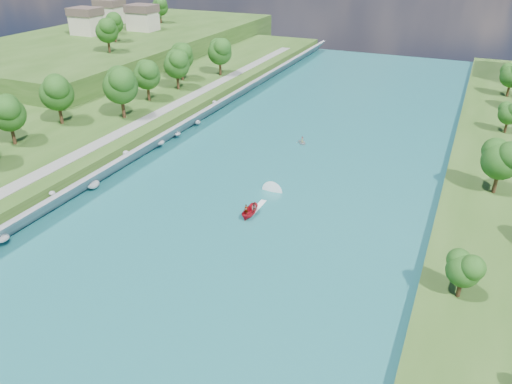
% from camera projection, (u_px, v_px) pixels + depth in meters
% --- Properties ---
extents(ground, '(260.00, 260.00, 0.00)m').
position_uv_depth(ground, '(189.00, 267.00, 63.82)').
color(ground, '#2D5119').
rests_on(ground, ground).
extents(river_water, '(55.00, 240.00, 0.10)m').
position_uv_depth(river_water, '(253.00, 200.00, 80.06)').
color(river_water, '#18585C').
rests_on(river_water, ground).
extents(berm_west, '(45.00, 240.00, 3.50)m').
position_uv_depth(berm_west, '(20.00, 143.00, 97.34)').
color(berm_west, '#2D5119').
rests_on(berm_west, ground).
extents(ridge_west, '(60.00, 120.00, 9.00)m').
position_uv_depth(ridge_west, '(122.00, 47.00, 168.79)').
color(ridge_west, '#2D5119').
rests_on(ridge_west, ground).
extents(riprap_bank, '(4.08, 236.00, 4.42)m').
position_uv_depth(riprap_bank, '(117.00, 165.00, 87.92)').
color(riprap_bank, slate).
rests_on(riprap_bank, ground).
extents(riverside_path, '(3.00, 200.00, 0.10)m').
position_uv_depth(riverside_path, '(89.00, 148.00, 90.19)').
color(riverside_path, gray).
rests_on(riverside_path, berm_west).
extents(ridge_houses, '(29.50, 29.50, 8.40)m').
position_uv_depth(ridge_houses, '(113.00, 16.00, 171.06)').
color(ridge_houses, beige).
rests_on(ridge_houses, ridge_west).
extents(trees_ridge, '(23.09, 56.84, 10.91)m').
position_uv_depth(trees_ridge, '(131.00, 20.00, 158.47)').
color(trees_ridge, '#234512').
rests_on(trees_ridge, ridge_west).
extents(motorboat, '(3.60, 18.91, 2.05)m').
position_uv_depth(motorboat, '(254.00, 208.00, 76.18)').
color(motorboat, '#B00E1A').
rests_on(motorboat, river_water).
extents(raft, '(3.14, 3.22, 1.52)m').
position_uv_depth(raft, '(302.00, 142.00, 101.44)').
color(raft, '#96989E').
rests_on(raft, river_water).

